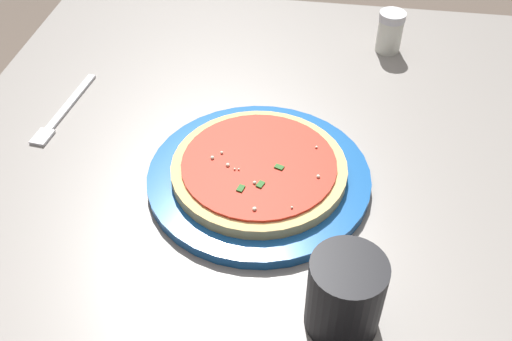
% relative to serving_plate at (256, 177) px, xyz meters
% --- Properties ---
extents(restaurant_table, '(1.05, 0.95, 0.73)m').
position_rel_serving_plate_xyz_m(restaurant_table, '(-0.01, 0.00, -0.13)').
color(restaurant_table, black).
rests_on(restaurant_table, ground_plane).
extents(serving_plate, '(0.31, 0.31, 0.02)m').
position_rel_serving_plate_xyz_m(serving_plate, '(0.00, 0.00, 0.00)').
color(serving_plate, '#195199').
rests_on(serving_plate, restaurant_table).
extents(pizza, '(0.24, 0.24, 0.02)m').
position_rel_serving_plate_xyz_m(pizza, '(0.00, 0.00, 0.02)').
color(pizza, '#DBB26B').
rests_on(pizza, serving_plate).
extents(cup_tall_drink, '(0.08, 0.08, 0.10)m').
position_rel_serving_plate_xyz_m(cup_tall_drink, '(0.21, 0.13, 0.04)').
color(cup_tall_drink, black).
rests_on(cup_tall_drink, restaurant_table).
extents(fork, '(0.19, 0.04, 0.00)m').
position_rel_serving_plate_xyz_m(fork, '(-0.11, -0.32, -0.01)').
color(fork, silver).
rests_on(fork, restaurant_table).
extents(parmesan_shaker, '(0.05, 0.05, 0.07)m').
position_rel_serving_plate_xyz_m(parmesan_shaker, '(-0.37, 0.18, 0.03)').
color(parmesan_shaker, silver).
rests_on(parmesan_shaker, restaurant_table).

